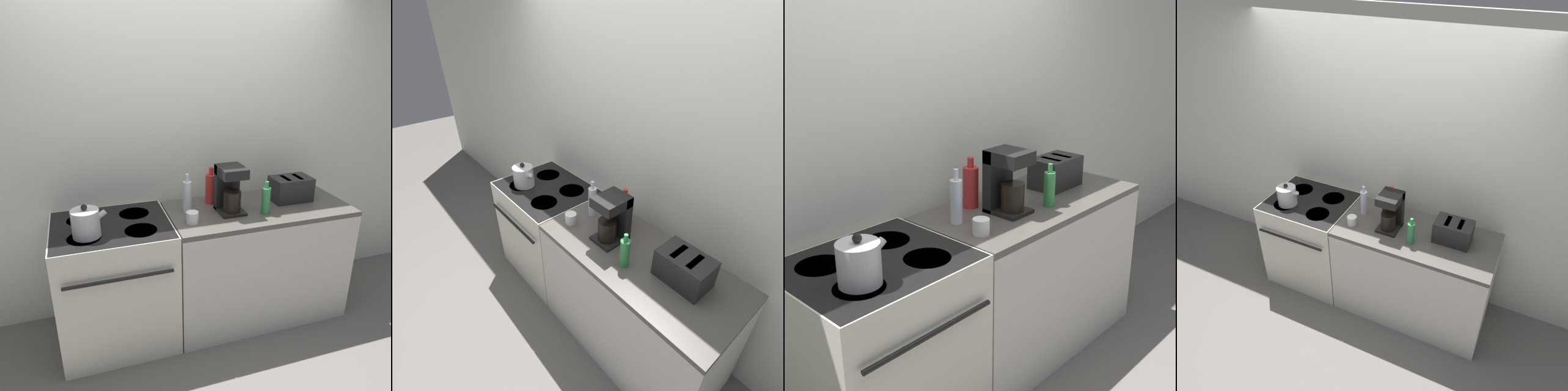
# 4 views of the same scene
# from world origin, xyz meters

# --- Properties ---
(ground_plane) EXTENTS (12.00, 12.00, 0.00)m
(ground_plane) POSITION_xyz_m (0.00, 0.00, 0.00)
(ground_plane) COLOR slate
(wall_back) EXTENTS (8.00, 0.05, 2.60)m
(wall_back) POSITION_xyz_m (0.00, 0.72, 1.30)
(wall_back) COLOR silver
(wall_back) RESTS_ON ground_plane
(stove) EXTENTS (0.79, 0.70, 0.92)m
(stove) POSITION_xyz_m (-0.60, 0.33, 0.47)
(stove) COLOR silver
(stove) RESTS_ON ground_plane
(counter_block) EXTENTS (1.35, 0.63, 0.92)m
(counter_block) POSITION_xyz_m (0.48, 0.31, 0.46)
(counter_block) COLOR silver
(counter_block) RESTS_ON ground_plane
(kettle) EXTENTS (0.22, 0.18, 0.22)m
(kettle) POSITION_xyz_m (-0.76, 0.21, 1.01)
(kettle) COLOR silver
(kettle) RESTS_ON stove
(toaster) EXTENTS (0.30, 0.20, 0.18)m
(toaster) POSITION_xyz_m (0.77, 0.36, 1.01)
(toaster) COLOR black
(toaster) RESTS_ON counter_block
(coffee_maker) EXTENTS (0.18, 0.21, 0.34)m
(coffee_maker) POSITION_xyz_m (0.24, 0.31, 1.09)
(coffee_maker) COLOR black
(coffee_maker) RESTS_ON counter_block
(bottle_green) EXTENTS (0.06, 0.06, 0.24)m
(bottle_green) POSITION_xyz_m (0.47, 0.19, 1.02)
(bottle_green) COLOR #338C47
(bottle_green) RESTS_ON counter_block
(bottle_red) EXTENTS (0.08, 0.08, 0.28)m
(bottle_red) POSITION_xyz_m (0.17, 0.49, 1.04)
(bottle_red) COLOR #B72828
(bottle_red) RESTS_ON counter_block
(bottle_clear) EXTENTS (0.06, 0.06, 0.28)m
(bottle_clear) POSITION_xyz_m (-0.05, 0.38, 1.04)
(bottle_clear) COLOR silver
(bottle_clear) RESTS_ON counter_block
(cup_white) EXTENTS (0.08, 0.08, 0.08)m
(cup_white) POSITION_xyz_m (-0.07, 0.20, 0.96)
(cup_white) COLOR white
(cup_white) RESTS_ON counter_block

